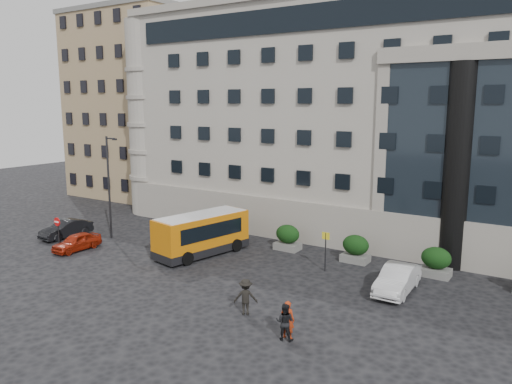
# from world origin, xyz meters

# --- Properties ---
(ground) EXTENTS (120.00, 120.00, 0.00)m
(ground) POSITION_xyz_m (0.00, 0.00, 0.00)
(ground) COLOR black
(ground) RESTS_ON ground
(civic_building) EXTENTS (44.00, 24.00, 18.00)m
(civic_building) POSITION_xyz_m (6.00, 22.00, 9.00)
(civic_building) COLOR #A59E91
(civic_building) RESTS_ON ground
(entrance_column) EXTENTS (1.80, 1.80, 13.00)m
(entrance_column) POSITION_xyz_m (12.00, 10.30, 6.50)
(entrance_column) COLOR black
(entrance_column) RESTS_ON ground
(apartment_near) EXTENTS (14.00, 14.00, 20.00)m
(apartment_near) POSITION_xyz_m (-24.00, 20.00, 10.00)
(apartment_near) COLOR #988058
(apartment_near) RESTS_ON ground
(apartment_far) EXTENTS (13.00, 13.00, 22.00)m
(apartment_far) POSITION_xyz_m (-27.00, 38.00, 11.00)
(apartment_far) COLOR brown
(apartment_far) RESTS_ON ground
(hedge_a) EXTENTS (1.80, 1.26, 1.84)m
(hedge_a) POSITION_xyz_m (-4.00, 7.80, 0.93)
(hedge_a) COLOR #61615E
(hedge_a) RESTS_ON ground
(hedge_b) EXTENTS (1.80, 1.26, 1.84)m
(hedge_b) POSITION_xyz_m (1.20, 7.80, 0.93)
(hedge_b) COLOR #61615E
(hedge_b) RESTS_ON ground
(hedge_c) EXTENTS (1.80, 1.26, 1.84)m
(hedge_c) POSITION_xyz_m (6.40, 7.80, 0.93)
(hedge_c) COLOR #61615E
(hedge_c) RESTS_ON ground
(hedge_d) EXTENTS (1.80, 1.26, 1.84)m
(hedge_d) POSITION_xyz_m (11.60, 7.80, 0.93)
(hedge_d) COLOR #61615E
(hedge_d) RESTS_ON ground
(street_lamp) EXTENTS (1.16, 0.18, 8.00)m
(street_lamp) POSITION_xyz_m (-11.94, 3.00, 4.37)
(street_lamp) COLOR #262628
(street_lamp) RESTS_ON ground
(bus_stop_sign) EXTENTS (0.50, 0.08, 2.52)m
(bus_stop_sign) POSITION_xyz_m (5.50, 5.00, 1.73)
(bus_stop_sign) COLOR #262628
(bus_stop_sign) RESTS_ON ground
(no_entry_sign) EXTENTS (0.64, 0.16, 2.32)m
(no_entry_sign) POSITION_xyz_m (-13.00, -1.04, 1.65)
(no_entry_sign) COLOR #262628
(no_entry_sign) RESTS_ON ground
(minibus) EXTENTS (3.77, 7.25, 2.88)m
(minibus) POSITION_xyz_m (-3.27, 3.51, 1.59)
(minibus) COLOR #C76A09
(minibus) RESTS_ON ground
(red_truck) EXTENTS (3.01, 5.63, 2.91)m
(red_truck) POSITION_xyz_m (-17.28, 16.60, 1.49)
(red_truck) COLOR #9A0B13
(red_truck) RESTS_ON ground
(parked_car_a) EXTENTS (1.49, 3.65, 1.24)m
(parked_car_a) POSITION_xyz_m (-11.50, -0.61, 0.62)
(parked_car_a) COLOR #991E0B
(parked_car_a) RESTS_ON ground
(parked_car_b) EXTENTS (1.57, 4.20, 1.37)m
(parked_car_b) POSITION_xyz_m (-15.15, 1.20, 0.69)
(parked_car_b) COLOR black
(parked_car_b) RESTS_ON ground
(parked_car_c) EXTENTS (2.04, 4.45, 1.26)m
(parked_car_c) POSITION_xyz_m (-11.50, 12.00, 0.63)
(parked_car_c) COLOR black
(parked_car_c) RESTS_ON ground
(parked_car_d) EXTENTS (3.38, 5.90, 1.55)m
(parked_car_d) POSITION_xyz_m (-17.00, 15.63, 0.78)
(parked_car_d) COLOR black
(parked_car_d) RESTS_ON ground
(white_taxi) EXTENTS (1.70, 4.60, 1.50)m
(white_taxi) POSITION_xyz_m (10.42, 3.97, 0.75)
(white_taxi) COLOR silver
(white_taxi) RESTS_ON ground
(pedestrian_a) EXTENTS (0.69, 0.49, 1.78)m
(pedestrian_a) POSITION_xyz_m (8.00, -4.27, 0.89)
(pedestrian_a) COLOR #A52E10
(pedestrian_a) RESTS_ON ground
(pedestrian_b) EXTENTS (0.97, 0.84, 1.71)m
(pedestrian_b) POSITION_xyz_m (7.97, -4.48, 0.86)
(pedestrian_b) COLOR black
(pedestrian_b) RESTS_ON ground
(pedestrian_c) EXTENTS (1.38, 1.19, 1.86)m
(pedestrian_c) POSITION_xyz_m (4.97, -3.17, 0.93)
(pedestrian_c) COLOR black
(pedestrian_c) RESTS_ON ground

